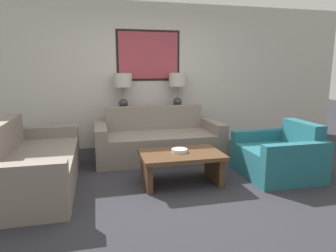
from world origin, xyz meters
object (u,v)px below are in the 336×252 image
(armchair_near_back_wall, at_px, (279,157))
(couch_by_back_wall, at_px, (158,141))
(table_lamp_right, at_px, (177,83))
(couch_by_side, at_px, (32,166))
(decorative_bowl, at_px, (180,150))
(coffee_table, at_px, (181,161))
(table_lamp_left, at_px, (123,84))
(console_table, at_px, (151,128))

(armchair_near_back_wall, bearing_deg, couch_by_back_wall, 139.69)
(table_lamp_right, xyz_separation_m, couch_by_back_wall, (-0.50, -0.66, -0.92))
(couch_by_side, relative_size, decorative_bowl, 9.93)
(couch_by_side, distance_m, armchair_near_back_wall, 3.26)
(coffee_table, bearing_deg, decorative_bowl, 109.53)
(table_lamp_left, height_order, table_lamp_right, same)
(couch_by_side, height_order, decorative_bowl, couch_by_side)
(console_table, height_order, couch_by_side, couch_by_side)
(table_lamp_left, distance_m, decorative_bowl, 2.04)
(coffee_table, bearing_deg, couch_by_back_wall, 92.54)
(coffee_table, bearing_deg, console_table, 91.63)
(couch_by_back_wall, height_order, decorative_bowl, couch_by_back_wall)
(couch_by_back_wall, bearing_deg, decorative_bowl, -88.01)
(console_table, bearing_deg, coffee_table, -88.37)
(table_lamp_left, distance_m, couch_by_side, 2.21)
(coffee_table, xyz_separation_m, decorative_bowl, (-0.01, 0.04, 0.13))
(console_table, height_order, couch_by_back_wall, couch_by_back_wall)
(table_lamp_right, height_order, couch_by_side, table_lamp_right)
(armchair_near_back_wall, bearing_deg, table_lamp_right, 116.60)
(table_lamp_left, height_order, couch_by_back_wall, table_lamp_left)
(table_lamp_left, bearing_deg, table_lamp_right, 0.00)
(coffee_table, height_order, decorative_bowl, decorative_bowl)
(console_table, height_order, table_lamp_right, table_lamp_right)
(console_table, bearing_deg, couch_by_back_wall, -90.00)
(table_lamp_left, height_order, decorative_bowl, table_lamp_left)
(decorative_bowl, bearing_deg, table_lamp_right, 75.64)
(armchair_near_back_wall, bearing_deg, decorative_bowl, 176.83)
(couch_by_back_wall, xyz_separation_m, decorative_bowl, (0.04, -1.15, 0.15))
(console_table, relative_size, coffee_table, 1.45)
(table_lamp_left, distance_m, coffee_table, 2.13)
(couch_by_back_wall, relative_size, coffee_table, 1.96)
(coffee_table, bearing_deg, armchair_near_back_wall, -1.73)
(console_table, relative_size, decorative_bowl, 7.33)
(table_lamp_left, distance_m, table_lamp_right, 1.01)
(console_table, bearing_deg, armchair_near_back_wall, -52.50)
(table_lamp_right, bearing_deg, couch_by_side, -146.14)
(coffee_table, distance_m, decorative_bowl, 0.14)
(table_lamp_right, bearing_deg, console_table, 180.00)
(decorative_bowl, height_order, armchair_near_back_wall, armchair_near_back_wall)
(couch_by_back_wall, bearing_deg, table_lamp_left, 127.37)
(console_table, xyz_separation_m, armchair_near_back_wall, (1.45, -1.89, -0.11))
(armchair_near_back_wall, bearing_deg, couch_by_side, 173.90)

